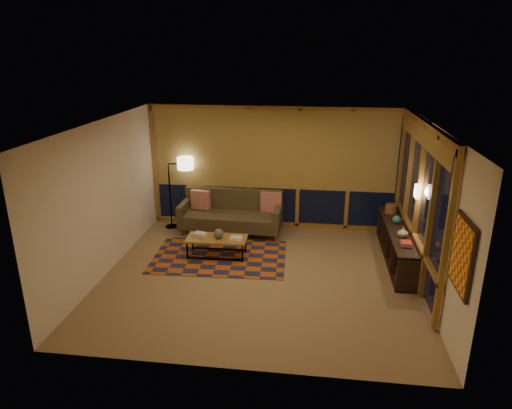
# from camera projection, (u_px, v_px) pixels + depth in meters

# --- Properties ---
(floor) EXTENTS (5.50, 5.00, 0.01)m
(floor) POSITION_uv_depth(u_px,v_px,m) (260.00, 276.00, 8.11)
(floor) COLOR #A0805A
(floor) RESTS_ON ground
(ceiling) EXTENTS (5.50, 5.00, 0.01)m
(ceiling) POSITION_uv_depth(u_px,v_px,m) (261.00, 124.00, 7.23)
(ceiling) COLOR white
(ceiling) RESTS_ON walls
(walls) EXTENTS (5.51, 5.01, 2.70)m
(walls) POSITION_uv_depth(u_px,v_px,m) (260.00, 205.00, 7.67)
(walls) COLOR #F2E3CB
(walls) RESTS_ON floor
(window_wall_back) EXTENTS (5.30, 0.16, 2.60)m
(window_wall_back) POSITION_uv_depth(u_px,v_px,m) (274.00, 169.00, 9.95)
(window_wall_back) COLOR #945E24
(window_wall_back) RESTS_ON walls
(window_wall_right) EXTENTS (0.16, 3.70, 2.60)m
(window_wall_right) POSITION_uv_depth(u_px,v_px,m) (418.00, 200.00, 7.91)
(window_wall_right) COLOR #945E24
(window_wall_right) RESTS_ON walls
(wall_art) EXTENTS (0.06, 0.74, 0.94)m
(wall_art) POSITION_uv_depth(u_px,v_px,m) (462.00, 255.00, 5.57)
(wall_art) COLOR red
(wall_art) RESTS_ON walls
(wall_sconce) EXTENTS (0.12, 0.18, 0.22)m
(wall_sconce) POSITION_uv_depth(u_px,v_px,m) (417.00, 191.00, 7.71)
(wall_sconce) COLOR white
(wall_sconce) RESTS_ON walls
(sofa) EXTENTS (2.21, 0.96, 0.89)m
(sofa) POSITION_uv_depth(u_px,v_px,m) (231.00, 213.00, 9.89)
(sofa) COLOR #4F4128
(sofa) RESTS_ON floor
(pillow_left) EXTENTS (0.44, 0.22, 0.43)m
(pillow_left) POSITION_uv_depth(u_px,v_px,m) (201.00, 200.00, 10.06)
(pillow_left) COLOR red
(pillow_left) RESTS_ON sofa
(pillow_right) EXTENTS (0.47, 0.20, 0.46)m
(pillow_right) POSITION_uv_depth(u_px,v_px,m) (271.00, 202.00, 9.92)
(pillow_right) COLOR red
(pillow_right) RESTS_ON sofa
(area_rug) EXTENTS (2.60, 1.79, 0.01)m
(area_rug) POSITION_uv_depth(u_px,v_px,m) (220.00, 257.00, 8.86)
(area_rug) COLOR #B34C15
(area_rug) RESTS_ON floor
(coffee_table) EXTENTS (1.17, 0.56, 0.39)m
(coffee_table) POSITION_uv_depth(u_px,v_px,m) (217.00, 247.00, 8.84)
(coffee_table) COLOR #945E24
(coffee_table) RESTS_ON floor
(book_stack_a) EXTENTS (0.29, 0.26, 0.07)m
(book_stack_a) POSITION_uv_depth(u_px,v_px,m) (200.00, 234.00, 8.83)
(book_stack_a) COLOR silver
(book_stack_a) RESTS_ON coffee_table
(book_stack_b) EXTENTS (0.27, 0.21, 0.05)m
(book_stack_b) POSITION_uv_depth(u_px,v_px,m) (236.00, 238.00, 8.69)
(book_stack_b) COLOR silver
(book_stack_b) RESTS_ON coffee_table
(ceramic_pot) EXTENTS (0.23, 0.23, 0.19)m
(ceramic_pot) POSITION_uv_depth(u_px,v_px,m) (219.00, 233.00, 8.73)
(ceramic_pot) COLOR black
(ceramic_pot) RESTS_ON coffee_table
(floor_lamp) EXTENTS (0.62, 0.50, 1.61)m
(floor_lamp) POSITION_uv_depth(u_px,v_px,m) (170.00, 193.00, 10.09)
(floor_lamp) COLOR black
(floor_lamp) RESTS_ON floor
(bookshelf) EXTENTS (0.40, 2.57, 0.64)m
(bookshelf) POSITION_uv_depth(u_px,v_px,m) (397.00, 244.00, 8.64)
(bookshelf) COLOR black
(bookshelf) RESTS_ON floor
(basket) EXTENTS (0.30, 0.30, 0.18)m
(basket) POSITION_uv_depth(u_px,v_px,m) (391.00, 209.00, 9.33)
(basket) COLOR brown
(basket) RESTS_ON bookshelf
(teal_bowl) EXTENTS (0.19, 0.19, 0.16)m
(teal_bowl) POSITION_uv_depth(u_px,v_px,m) (397.00, 220.00, 8.76)
(teal_bowl) COLOR #257971
(teal_bowl) RESTS_ON bookshelf
(vase) EXTENTS (0.21, 0.21, 0.20)m
(vase) POSITION_uv_depth(u_px,v_px,m) (403.00, 232.00, 8.11)
(vase) COLOR tan
(vase) RESTS_ON bookshelf
(shelf_book_stack) EXTENTS (0.19, 0.24, 0.06)m
(shelf_book_stack) POSITION_uv_depth(u_px,v_px,m) (406.00, 244.00, 7.78)
(shelf_book_stack) COLOR silver
(shelf_book_stack) RESTS_ON bookshelf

